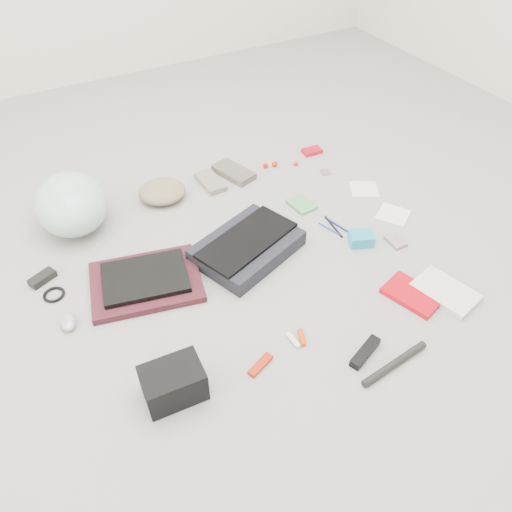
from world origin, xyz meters
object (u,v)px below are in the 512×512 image
bike_helmet (71,203)px  accordion_wallet (361,238)px  camera_bag (173,383)px  book_red (412,294)px  laptop (145,277)px  messenger_bag (247,247)px

bike_helmet → accordion_wallet: size_ratio=3.88×
camera_bag → book_red: (0.91, -0.04, -0.05)m
laptop → camera_bag: size_ratio=1.70×
accordion_wallet → messenger_bag: bearing=-177.7°
bike_helmet → book_red: bike_helmet is taller
laptop → bike_helmet: bearing=118.4°
laptop → camera_bag: camera_bag is taller
messenger_bag → accordion_wallet: messenger_bag is taller
messenger_bag → accordion_wallet: size_ratio=4.21×
accordion_wallet → book_red: bearing=-69.9°
book_red → accordion_wallet: bearing=69.2°
camera_bag → accordion_wallet: camera_bag is taller
messenger_bag → accordion_wallet: (0.44, -0.17, -0.01)m
laptop → book_red: (0.83, -0.53, -0.03)m
bike_helmet → camera_bag: (0.05, -0.97, -0.05)m
messenger_bag → camera_bag: 0.67m
book_red → camera_bag: bearing=159.7°
bike_helmet → camera_bag: bearing=-80.0°
laptop → book_red: laptop is taller
book_red → accordion_wallet: accordion_wallet is taller
camera_bag → accordion_wallet: (0.93, 0.29, -0.04)m
messenger_bag → laptop: size_ratio=1.29×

